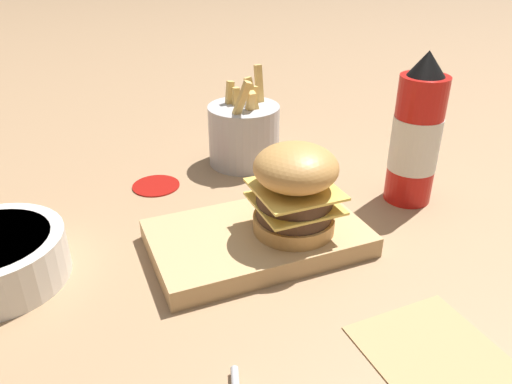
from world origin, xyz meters
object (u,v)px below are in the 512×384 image
(fries_basket, at_px, (244,133))
(ketchup_bottle, at_px, (416,137))
(serving_board, at_px, (256,238))
(burger, at_px, (295,189))

(fries_basket, bearing_deg, ketchup_bottle, 129.05)
(serving_board, relative_size, ketchup_bottle, 1.21)
(serving_board, bearing_deg, burger, 158.87)
(serving_board, height_order, burger, burger)
(serving_board, bearing_deg, ketchup_bottle, -173.16)
(ketchup_bottle, xyz_separation_m, fries_basket, (0.17, -0.20, -0.04))
(burger, height_order, fries_basket, fries_basket)
(serving_board, relative_size, fries_basket, 1.65)
(ketchup_bottle, height_order, fries_basket, ketchup_bottle)
(serving_board, xyz_separation_m, burger, (-0.04, 0.02, 0.07))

